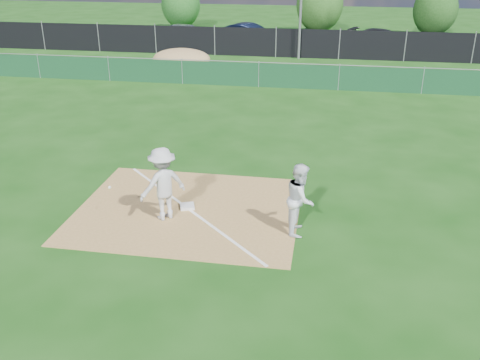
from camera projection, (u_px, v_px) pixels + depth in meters
name	position (u px, v px, depth m)	size (l,w,h in m)	color
ground	(242.00, 115.00, 22.75)	(90.00, 90.00, 0.00)	#123F0D
infield_dirt	(189.00, 209.00, 14.63)	(6.00, 5.00, 0.02)	olive
foul_line	(189.00, 209.00, 14.63)	(0.08, 7.00, 0.01)	white
green_fence	(259.00, 75.00, 27.02)	(44.00, 0.05, 1.20)	#0E351C
dirt_mound	(182.00, 59.00, 30.95)	(3.38, 2.60, 1.17)	#977749
black_fence	(276.00, 43.00, 34.11)	(46.00, 0.04, 1.80)	black
parking_lot	(283.00, 44.00, 38.98)	(46.00, 9.00, 0.01)	black
first_base	(187.00, 206.00, 14.70)	(0.38, 0.38, 0.08)	silver
play_at_first	(163.00, 184.00, 13.79)	(2.12, 1.40, 1.96)	silver
runner	(300.00, 199.00, 13.17)	(0.89, 0.69, 1.83)	silver
car_left	(186.00, 33.00, 38.79)	(1.71, 4.26, 1.45)	#B0B3B8
car_mid	(249.00, 35.00, 37.71)	(1.65, 4.72, 1.56)	black
car_right	(383.00, 40.00, 36.47)	(1.91, 4.71, 1.37)	black
tree_left	(181.00, 5.00, 44.96)	(3.23, 3.23, 3.83)	#382316
tree_mid	(320.00, 5.00, 42.54)	(3.71, 3.71, 4.40)	#382316
tree_right	(435.00, 10.00, 41.15)	(3.34, 3.34, 3.96)	#382316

